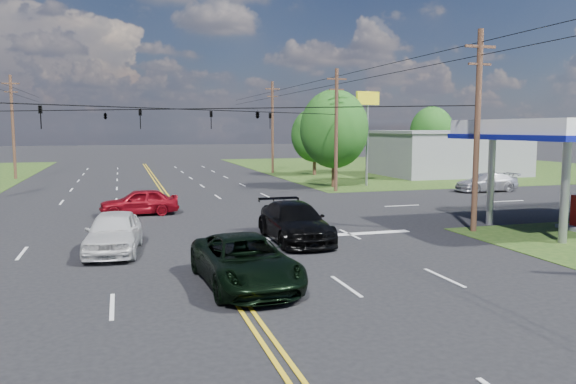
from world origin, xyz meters
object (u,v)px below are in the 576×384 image
object	(u,v)px
pole_ne	(336,128)
pole_left_far	(13,126)
pickup_dkgreen	(245,261)
pickup_white	(114,232)
pole_se	(477,129)
suv_black	(295,222)
tree_right_a	(334,129)
pole_right_far	(273,126)
tree_far_r	(432,131)
retail_ne	(448,154)
tree_right_b	(315,135)

from	to	relation	value
pole_ne	pole_left_far	world-z (taller)	pole_left_far
pickup_dkgreen	pickup_white	xyz separation A→B (m)	(-4.00, 6.13, 0.05)
pole_se	suv_black	world-z (taller)	pole_se
tree_right_a	suv_black	xyz separation A→B (m)	(-9.88, -20.65, -4.03)
pole_se	suv_black	bearing A→B (deg)	177.74
pole_right_far	pickup_dkgreen	bearing A→B (deg)	-106.21
pole_left_far	suv_black	size ratio (longest dim) A/B	1.73
pickup_dkgreen	suv_black	bearing A→B (deg)	57.25
tree_right_a	tree_far_r	distance (m)	26.91
tree_right_a	suv_black	size ratio (longest dim) A/B	1.42
pole_ne	tree_far_r	bearing A→B (deg)	45.00
pole_left_far	tree_far_r	size ratio (longest dim) A/B	1.31
retail_ne	pole_left_far	distance (m)	43.84
tree_far_r	pickup_dkgreen	distance (m)	56.22
tree_far_r	pickup_dkgreen	xyz separation A→B (m)	(-33.50, -44.99, -3.76)
retail_ne	suv_black	size ratio (longest dim) A/B	2.43
pole_right_far	tree_right_b	xyz separation A→B (m)	(3.50, -4.00, -0.95)
retail_ne	pole_right_far	xyz separation A→B (m)	(-17.00, 8.00, 2.97)
pole_se	pole_ne	xyz separation A→B (m)	(0.00, 18.00, 0.00)
tree_far_r	suv_black	size ratio (longest dim) A/B	1.32
tree_right_a	tree_right_b	size ratio (longest dim) A/B	1.15
pole_se	pole_ne	distance (m)	18.00
tree_right_a	tree_right_b	distance (m)	12.27
pole_se	pickup_dkgreen	distance (m)	14.46
pole_se	tree_right_a	distance (m)	21.02
tree_right_a	suv_black	distance (m)	23.25
retail_ne	pole_right_far	distance (m)	19.02
tree_right_b	retail_ne	bearing A→B (deg)	-16.50
tree_right_a	tree_far_r	bearing A→B (deg)	41.99
pole_se	retail_ne	bearing A→B (deg)	59.62
pole_se	pole_right_far	world-z (taller)	pole_right_far
pole_ne	pickup_white	size ratio (longest dim) A/B	1.94
tree_far_r	suv_black	bearing A→B (deg)	-127.71
pole_ne	pickup_dkgreen	world-z (taller)	pole_ne
pole_right_far	pole_ne	bearing A→B (deg)	-90.00
tree_right_b	tree_right_a	bearing A→B (deg)	-101.77
tree_far_r	tree_right_a	bearing A→B (deg)	-138.01
retail_ne	tree_far_r	xyz separation A→B (m)	(4.00, 10.00, 2.34)
pole_se	pole_left_far	world-z (taller)	pole_left_far
pickup_white	pole_se	bearing A→B (deg)	6.06
retail_ne	pickup_white	distance (m)	44.24
pickup_dkgreen	pole_right_far	bearing A→B (deg)	70.73
retail_ne	tree_right_b	distance (m)	14.22
pole_left_far	pole_right_far	world-z (taller)	same
pole_left_far	tree_right_a	xyz separation A→B (m)	(27.00, -16.00, -0.30)
pickup_white	suv_black	bearing A→B (deg)	8.13
pole_left_far	suv_black	distance (m)	40.68
pole_right_far	suv_black	size ratio (longest dim) A/B	1.73
suv_black	pole_right_far	bearing A→B (deg)	76.70
pole_ne	pole_right_far	world-z (taller)	pole_right_far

